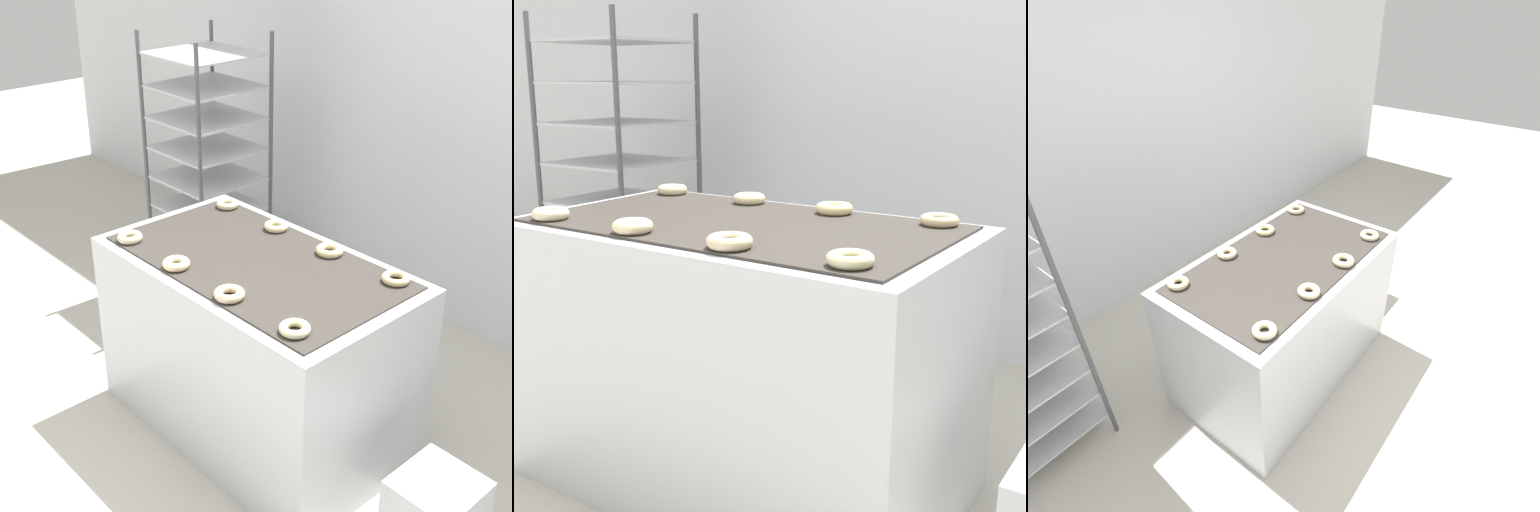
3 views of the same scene
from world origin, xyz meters
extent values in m
plane|color=beige|center=(0.00, 0.00, 0.00)|extent=(14.00, 14.00, 0.00)
cube|color=silver|center=(0.00, 2.12, 1.40)|extent=(8.00, 0.05, 2.80)
cube|color=silver|center=(0.00, 0.64, 0.43)|extent=(1.34, 0.78, 0.85)
cube|color=#38332D|center=(0.00, 0.64, 0.86)|extent=(1.23, 0.69, 0.01)
cube|color=#262628|center=(0.37, 0.29, 0.60)|extent=(0.12, 0.07, 0.10)
cylinder|color=#4C4C51|center=(-1.51, 1.11, 0.78)|extent=(0.02, 0.02, 1.56)
cylinder|color=#4C4C51|center=(-0.97, 1.11, 0.78)|extent=(0.02, 0.02, 1.56)
cylinder|color=#4C4C51|center=(-1.51, 1.64, 0.78)|extent=(0.02, 0.02, 1.56)
cylinder|color=#4C4C51|center=(-0.97, 1.64, 0.78)|extent=(0.02, 0.02, 1.56)
cube|color=#B7BABF|center=(-1.24, 1.37, 0.16)|extent=(0.53, 0.53, 0.01)
cube|color=#B7BABF|center=(-1.24, 1.37, 0.34)|extent=(0.53, 0.53, 0.01)
cube|color=#B7BABF|center=(-1.24, 1.37, 0.52)|extent=(0.53, 0.53, 0.01)
cube|color=#B7BABF|center=(-1.24, 1.37, 0.70)|extent=(0.53, 0.53, 0.01)
cube|color=#B7BABF|center=(-1.24, 1.37, 0.89)|extent=(0.53, 0.53, 0.01)
cube|color=#B7BABF|center=(-1.24, 1.37, 1.07)|extent=(0.53, 0.53, 0.01)
cube|color=#B7BABF|center=(-1.24, 1.37, 1.25)|extent=(0.53, 0.53, 0.01)
cube|color=#B7BABF|center=(-1.24, 1.37, 1.44)|extent=(0.53, 0.53, 0.01)
torus|color=beige|center=(-0.51, 0.36, 0.88)|extent=(0.11, 0.11, 0.03)
torus|color=beige|center=(-0.17, 0.36, 0.88)|extent=(0.11, 0.11, 0.04)
torus|color=beige|center=(0.17, 0.36, 0.88)|extent=(0.12, 0.12, 0.04)
torus|color=beige|center=(0.50, 0.37, 0.88)|extent=(0.11, 0.11, 0.03)
torus|color=beige|center=(-0.52, 0.92, 0.88)|extent=(0.11, 0.11, 0.03)
torus|color=beige|center=(-0.17, 0.92, 0.88)|extent=(0.11, 0.11, 0.03)
torus|color=beige|center=(0.16, 0.91, 0.88)|extent=(0.12, 0.12, 0.03)
torus|color=beige|center=(0.50, 0.92, 0.88)|extent=(0.11, 0.11, 0.03)
camera|label=1|loc=(1.96, -1.13, 2.21)|focal=50.00mm
camera|label=2|loc=(1.22, -1.05, 1.29)|focal=50.00mm
camera|label=3|loc=(-1.46, -0.48, 2.11)|focal=28.00mm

